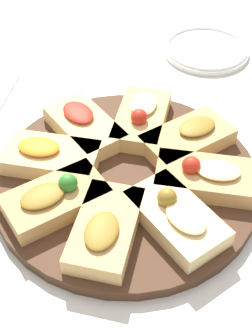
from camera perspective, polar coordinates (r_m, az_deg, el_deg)
The scene contains 11 objects.
ground_plane at distance 0.74m, azimuth 0.00°, elevation -1.86°, with size 3.00×3.00×0.00m, color beige.
serving_board at distance 0.73m, azimuth 0.00°, elevation -1.33°, with size 0.41×0.41×0.02m, color #422819.
focaccia_slice_0 at distance 0.65m, azimuth 6.14°, elevation -5.91°, with size 0.17×0.14×0.05m.
focaccia_slice_1 at distance 0.71m, azimuth 9.56°, elevation -1.03°, with size 0.11×0.16×0.05m.
focaccia_slice_2 at distance 0.77m, azimuth 7.57°, elevation 3.58°, with size 0.14×0.17×0.04m.
focaccia_slice_3 at distance 0.80m, azimuth 1.89°, elevation 6.08°, with size 0.16×0.12×0.05m.
focaccia_slice_4 at distance 0.79m, azimuth -5.13°, elevation 5.15°, with size 0.17×0.14×0.04m.
focaccia_slice_5 at distance 0.74m, azimuth -9.20°, elevation 1.38°, with size 0.12×0.16×0.04m.
focaccia_slice_6 at distance 0.68m, azimuth -8.58°, elevation -3.70°, with size 0.14×0.17×0.05m.
focaccia_slice_7 at distance 0.64m, azimuth -2.53°, elevation -7.43°, with size 0.16×0.12×0.04m.
plate_left at distance 1.05m, azimuth 9.72°, elevation 14.08°, with size 0.18×0.18×0.02m.
Camera 1 is at (0.50, -0.04, 0.54)m, focal length 50.00 mm.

